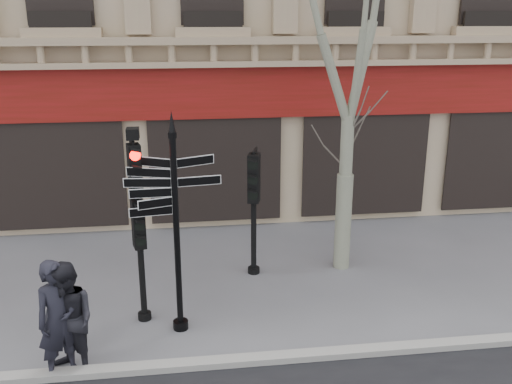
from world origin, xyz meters
TOP-DOWN VIEW (x-y plane):
  - ground at (0.00, 0.00)m, footprint 80.00×80.00m
  - kerb at (0.00, -1.40)m, footprint 80.00×0.25m
  - fingerpost at (-1.00, -0.16)m, footprint 1.74×1.74m
  - traffic_signal_main at (-1.67, 0.27)m, footprint 0.46×0.37m
  - traffic_signal_secondary at (0.61, 1.97)m, footprint 0.52×0.43m
  - pedestrian_a at (-2.83, -1.30)m, footprint 0.85×0.80m
  - pedestrian_b at (-2.70, -1.30)m, footprint 1.16×1.15m

SIDE VIEW (x-z plane):
  - ground at x=0.00m, z-range 0.00..0.00m
  - kerb at x=0.00m, z-range 0.00..0.12m
  - pedestrian_b at x=-2.70m, z-range 0.00..1.89m
  - pedestrian_a at x=-2.83m, z-range 0.00..1.95m
  - traffic_signal_secondary at x=0.61m, z-range 0.53..3.24m
  - traffic_signal_main at x=-1.67m, z-range 0.48..4.10m
  - fingerpost at x=-1.00m, z-range 0.68..4.66m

